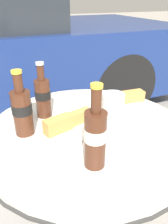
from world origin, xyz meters
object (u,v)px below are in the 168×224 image
object	(u,v)px
bistro_table	(88,155)
cola_bottle_center	(95,136)
cola_bottle_left	(43,96)
drinking_glass	(112,114)
lunch_plate_near	(68,125)
lunch_plate_far	(122,101)
cola_bottle_right	(22,110)

from	to	relation	value
bistro_table	cola_bottle_center	distance (m)	0.31
bistro_table	cola_bottle_left	distance (m)	0.30
drinking_glass	lunch_plate_near	world-z (taller)	drinking_glass
drinking_glass	lunch_plate_far	world-z (taller)	drinking_glass
bistro_table	lunch_plate_near	bearing A→B (deg)	167.37
cola_bottle_left	cola_bottle_right	size ratio (longest dim) A/B	0.96
cola_bottle_right	cola_bottle_center	world-z (taller)	cola_bottle_center
cola_bottle_left	drinking_glass	distance (m)	0.29
drinking_glass	lunch_plate_near	distance (m)	0.17
cola_bottle_right	cola_bottle_center	xyz separation A→B (m)	(0.16, -0.25, 0.01)
bistro_table	cola_bottle_right	size ratio (longest dim) A/B	3.34
cola_bottle_center	lunch_plate_near	bearing A→B (deg)	93.32
cola_bottle_center	drinking_glass	world-z (taller)	cola_bottle_center
cola_bottle_center	bistro_table	bearing A→B (deg)	72.37
bistro_table	lunch_plate_far	distance (m)	0.29
drinking_glass	bistro_table	bearing A→B (deg)	149.25
drinking_glass	lunch_plate_far	distance (m)	0.23
lunch_plate_near	cola_bottle_center	bearing A→B (deg)	-86.68
cola_bottle_right	lunch_plate_near	world-z (taller)	cola_bottle_right
lunch_plate_far	bistro_table	bearing A→B (deg)	-151.02
bistro_table	lunch_plate_far	bearing A→B (deg)	28.98
cola_bottle_left	cola_bottle_center	xyz separation A→B (m)	(0.07, -0.35, 0.01)
lunch_plate_near	lunch_plate_far	size ratio (longest dim) A/B	0.93
lunch_plate_far	lunch_plate_near	bearing A→B (deg)	-160.21
bistro_table	lunch_plate_far	size ratio (longest dim) A/B	3.67
bistro_table	drinking_glass	bearing A→B (deg)	-30.75
cola_bottle_left	cola_bottle_center	size ratio (longest dim) A/B	0.89
bistro_table	cola_bottle_left	world-z (taller)	cola_bottle_left
cola_bottle_left	lunch_plate_far	xyz separation A→B (m)	(0.35, -0.04, -0.07)
lunch_plate_near	cola_bottle_right	bearing A→B (deg)	164.51
bistro_table	lunch_plate_near	distance (m)	0.17
bistro_table	cola_bottle_right	bearing A→B (deg)	165.43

